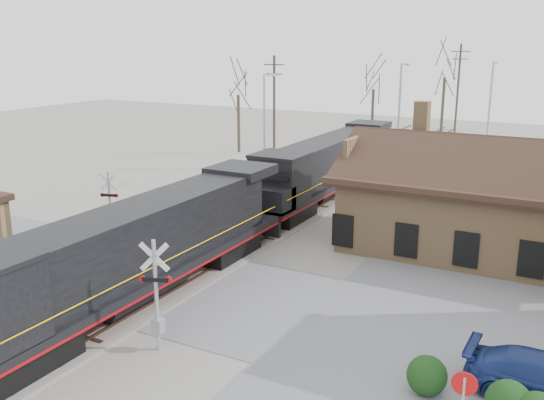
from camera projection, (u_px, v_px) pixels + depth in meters
The scene contains 19 objects.
ground at pixel (171, 285), 28.78m from camera, with size 140.00×140.00×0.00m, color gray.
road at pixel (171, 285), 28.78m from camera, with size 60.00×9.00×0.03m, color slate.
track_main at pixel (305, 209), 41.55m from camera, with size 3.40×90.00×0.24m.
track_siding at pixel (249, 201), 43.61m from camera, with size 3.40×90.00×0.24m.
depot at pixel (482, 208), 32.93m from camera, with size 15.20×9.31×7.90m.
locomotive_lead at pixel (128, 255), 25.73m from camera, with size 3.09×20.68×4.59m.
locomotive_trailing at pixel (324, 167), 43.59m from camera, with size 3.09×20.68×4.35m.
crossbuck_near at pixel (157, 300), 22.28m from camera, with size 1.17×0.55×4.33m.
crossbuck_far at pixel (110, 207), 35.36m from camera, with size 1.09×0.43×3.92m.
do_not_enter_sign at pixel (463, 397), 16.78m from camera, with size 0.73×0.11×2.45m.
hedge_a at pixel (427, 376), 19.75m from camera, with size 1.32×1.32×1.32m, color black.
streetlight_a at pixel (265, 124), 47.30m from camera, with size 0.25×2.04×8.78m.
streetlight_b at pixel (399, 121), 45.81m from camera, with size 0.25×2.04×9.68m.
streetlight_c at pixel (489, 111), 52.42m from camera, with size 0.25×2.04×9.60m.
utility_pole_a at pixel (274, 110), 54.15m from camera, with size 2.00×0.24×10.02m.
utility_pole_b at pixel (457, 94), 65.36m from camera, with size 2.00×0.24×10.97m.
tree_a at pixel (238, 85), 61.61m from camera, with size 3.93×3.93×9.64m.
tree_b at pixel (374, 79), 63.78m from camera, with size 4.19×4.19×10.27m.
tree_c at pixel (446, 66), 64.86m from camera, with size 4.95×4.95×12.14m.
Camera 1 is at (16.88, -21.37, 11.23)m, focal length 40.00 mm.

